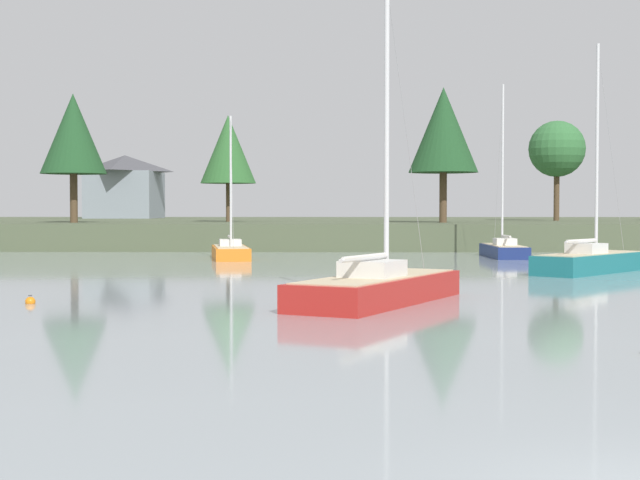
{
  "coord_description": "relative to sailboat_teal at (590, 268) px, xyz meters",
  "views": [
    {
      "loc": [
        -3.71,
        -10.52,
        3.17
      ],
      "look_at": [
        -4.41,
        25.57,
        1.95
      ],
      "focal_mm": 53.79,
      "sensor_mm": 36.0,
      "label": 1
    }
  ],
  "objects": [
    {
      "name": "sailboat_red",
      "position": [
        -10.97,
        -15.11,
        -0.01
      ],
      "size": [
        6.26,
        9.1,
        11.34
      ],
      "color": "#B2231E",
      "rests_on": "ground"
    },
    {
      "name": "shore_tree_far_left",
      "position": [
        -33.26,
        28.68,
        8.73
      ],
      "size": [
        5.19,
        5.19,
        10.22
      ],
      "color": "brown",
      "rests_on": "far_shore_bank"
    },
    {
      "name": "mooring_buoy_orange",
      "position": [
        -22.47,
        -15.46,
        -0.19
      ],
      "size": [
        0.34,
        0.34,
        0.39
      ],
      "color": "orange",
      "rests_on": "ground"
    },
    {
      "name": "sailboat_navy",
      "position": [
        -1.62,
        14.92,
        -0.02
      ],
      "size": [
        2.11,
        7.19,
        11.69
      ],
      "color": "navy",
      "rests_on": "ground"
    },
    {
      "name": "sailboat_teal",
      "position": [
        0.0,
        0.0,
        0.0
      ],
      "size": [
        6.9,
        7.53,
        11.85
      ],
      "color": "#196B70",
      "rests_on": "ground"
    },
    {
      "name": "shore_tree_center",
      "position": [
        7.58,
        40.7,
        8.23
      ],
      "size": [
        5.11,
        5.11,
        9.09
      ],
      "color": "brown",
      "rests_on": "far_shore_bank"
    },
    {
      "name": "sailboat_orange",
      "position": [
        -19.0,
        12.58,
        -0.05
      ],
      "size": [
        3.22,
        7.24,
        9.34
      ],
      "color": "orange",
      "rests_on": "ground"
    },
    {
      "name": "cottage_near_water",
      "position": [
        -36.49,
        61.4,
        5.41
      ],
      "size": [
        7.94,
        10.3,
        7.13
      ],
      "color": "gray",
      "rests_on": "far_shore_bank"
    },
    {
      "name": "shore_tree_center_left",
      "position": [
        -3.92,
        29.75,
        9.08
      ],
      "size": [
        5.54,
        5.54,
        10.77
      ],
      "color": "brown",
      "rests_on": "far_shore_bank"
    },
    {
      "name": "shore_tree_inland_b",
      "position": [
        -21.6,
        34.08,
        7.84
      ],
      "size": [
        4.7,
        4.7,
        9.0
      ],
      "color": "brown",
      "rests_on": "far_shore_bank"
    },
    {
      "name": "far_shore_bank",
      "position": [
        -8.56,
        48.76,
        0.74
      ],
      "size": [
        202.43,
        54.64,
        1.99
      ],
      "primitive_type": "cube",
      "color": "#4C563D",
      "rests_on": "ground"
    }
  ]
}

